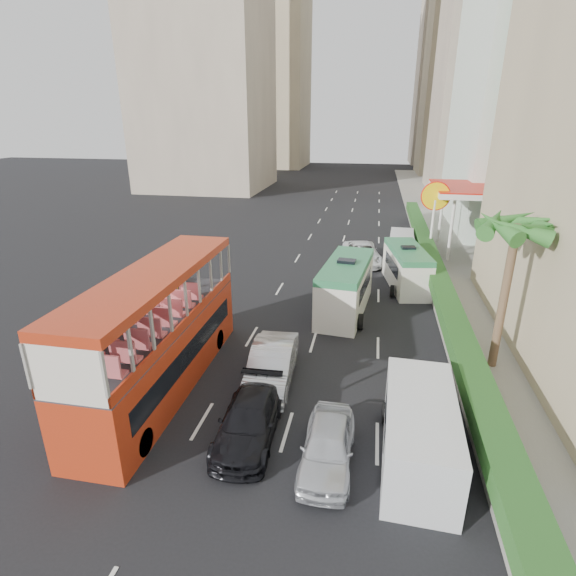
% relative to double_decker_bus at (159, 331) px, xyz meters
% --- Properties ---
extents(ground_plane, '(200.00, 200.00, 0.00)m').
position_rel_double_decker_bus_xyz_m(ground_plane, '(6.00, 0.00, -2.53)').
color(ground_plane, black).
rests_on(ground_plane, ground).
extents(double_decker_bus, '(2.50, 11.00, 5.06)m').
position_rel_double_decker_bus_xyz_m(double_decker_bus, '(0.00, 0.00, 0.00)').
color(double_decker_bus, '#B42F13').
rests_on(double_decker_bus, ground).
extents(car_silver_lane_a, '(2.00, 5.06, 1.64)m').
position_rel_double_decker_bus_xyz_m(car_silver_lane_a, '(4.35, 1.11, -2.53)').
color(car_silver_lane_a, silver).
rests_on(car_silver_lane_a, ground).
extents(car_silver_lane_b, '(1.65, 4.08, 1.39)m').
position_rel_double_decker_bus_xyz_m(car_silver_lane_b, '(7.19, -3.30, -2.53)').
color(car_silver_lane_b, silver).
rests_on(car_silver_lane_b, ground).
extents(car_black, '(2.09, 4.81, 1.38)m').
position_rel_double_decker_bus_xyz_m(car_black, '(4.36, -2.48, -2.53)').
color(car_black, black).
rests_on(car_black, ground).
extents(van_asset, '(3.45, 5.82, 1.52)m').
position_rel_double_decker_bus_xyz_m(van_asset, '(7.47, 18.78, -2.53)').
color(van_asset, silver).
rests_on(van_asset, ground).
extents(minibus_near, '(2.93, 6.87, 2.96)m').
position_rel_double_decker_bus_xyz_m(minibus_near, '(6.85, 9.19, -1.05)').
color(minibus_near, silver).
rests_on(minibus_near, ground).
extents(minibus_far, '(2.95, 6.17, 2.63)m').
position_rel_double_decker_bus_xyz_m(minibus_far, '(10.51, 13.99, -1.22)').
color(minibus_far, silver).
rests_on(minibus_far, ground).
extents(panel_van_near, '(2.38, 5.53, 2.18)m').
position_rel_double_decker_bus_xyz_m(panel_van_near, '(10.06, -2.54, -1.44)').
color(panel_van_near, silver).
rests_on(panel_van_near, ground).
extents(panel_van_far, '(2.08, 4.64, 1.82)m').
position_rel_double_decker_bus_xyz_m(panel_van_far, '(10.51, 21.31, -1.62)').
color(panel_van_far, silver).
rests_on(panel_van_far, ground).
extents(sidewalk, '(6.00, 120.00, 0.18)m').
position_rel_double_decker_bus_xyz_m(sidewalk, '(15.00, 25.00, -2.44)').
color(sidewalk, '#99968C').
rests_on(sidewalk, ground).
extents(kerb_wall, '(0.30, 44.00, 1.00)m').
position_rel_double_decker_bus_xyz_m(kerb_wall, '(12.20, 14.00, -1.85)').
color(kerb_wall, silver).
rests_on(kerb_wall, sidewalk).
extents(hedge, '(1.10, 44.00, 0.70)m').
position_rel_double_decker_bus_xyz_m(hedge, '(12.20, 14.00, -1.00)').
color(hedge, '#2D6626').
rests_on(hedge, kerb_wall).
extents(palm_tree, '(0.36, 0.36, 6.40)m').
position_rel_double_decker_bus_xyz_m(palm_tree, '(13.80, 4.00, 0.85)').
color(palm_tree, brown).
rests_on(palm_tree, sidewalk).
extents(shell_station, '(6.50, 8.00, 5.50)m').
position_rel_double_decker_bus_xyz_m(shell_station, '(16.00, 23.00, 0.22)').
color(shell_station, silver).
rests_on(shell_station, ground).
extents(tower_mid, '(16.00, 16.00, 50.00)m').
position_rel_double_decker_bus_xyz_m(tower_mid, '(24.00, 58.00, 22.47)').
color(tower_mid, '#B6A58F').
rests_on(tower_mid, ground).
extents(tower_far_a, '(14.00, 14.00, 44.00)m').
position_rel_double_decker_bus_xyz_m(tower_far_a, '(23.00, 82.00, 19.47)').
color(tower_far_a, tan).
rests_on(tower_far_a, ground).
extents(tower_far_b, '(14.00, 14.00, 40.00)m').
position_rel_double_decker_bus_xyz_m(tower_far_b, '(23.00, 104.00, 17.47)').
color(tower_far_b, '#B6A58F').
rests_on(tower_far_b, ground).
extents(tower_left_a, '(18.00, 18.00, 52.00)m').
position_rel_double_decker_bus_xyz_m(tower_left_a, '(-18.00, 55.00, 23.47)').
color(tower_left_a, '#B6A58F').
rests_on(tower_left_a, ground).
extents(tower_left_b, '(16.00, 16.00, 46.00)m').
position_rel_double_decker_bus_xyz_m(tower_left_b, '(-16.00, 90.00, 20.47)').
color(tower_left_b, tan).
rests_on(tower_left_b, ground).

